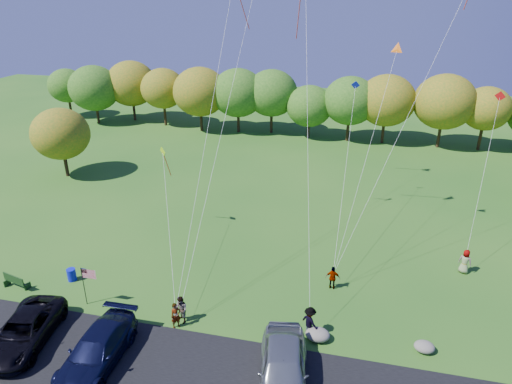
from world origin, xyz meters
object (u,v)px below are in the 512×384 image
flyer_d (333,278)px  flyer_c (310,321)px  minivan_dark (24,331)px  flyer_a (176,316)px  flyer_b (181,310)px  minivan_silver (283,368)px  park_bench (15,281)px  trash_barrel (72,275)px  flyer_e (465,262)px  minivan_navy (97,350)px

flyer_d → flyer_c: bearing=80.1°
minivan_dark → flyer_a: bearing=12.9°
flyer_b → flyer_d: bearing=74.9°
flyer_a → flyer_d: 9.95m
minivan_silver → flyer_b: minivan_silver is taller
flyer_c → park_bench: size_ratio=0.98×
minivan_silver → trash_barrel: (-14.87, 5.34, -0.62)m
park_bench → trash_barrel: park_bench is taller
minivan_dark → flyer_a: (7.30, 3.04, -0.05)m
minivan_dark → flyer_b: bearing=15.6°
park_bench → flyer_a: bearing=8.2°
flyer_b → flyer_e: (16.43, 9.00, 0.01)m
flyer_c → trash_barrel: 15.73m
flyer_a → flyer_b: bearing=32.0°
flyer_d → minivan_silver: bearing=79.8°
flyer_c → park_bench: (-18.58, -0.07, -0.34)m
minivan_navy → flyer_d: size_ratio=3.61×
minivan_silver → flyer_e: 15.76m
flyer_d → flyer_e: size_ratio=0.92×
minivan_dark → minivan_silver: (13.82, 0.37, 0.21)m
trash_barrel → park_bench: bearing=-151.3°
minivan_navy → flyer_d: 14.26m
minivan_navy → flyer_b: (2.88, 3.95, -0.04)m
flyer_c → flyer_e: 12.46m
minivan_silver → flyer_d: bearing=69.4°
minivan_dark → park_bench: 5.72m
minivan_silver → trash_barrel: 15.81m
minivan_dark → flyer_e: 26.94m
flyer_d → trash_barrel: bearing=11.4°
minivan_silver → flyer_b: size_ratio=3.44×
flyer_a → flyer_d: size_ratio=1.00×
flyer_a → trash_barrel: (-8.35, 2.66, -0.37)m
flyer_e → minivan_dark: bearing=55.0°
flyer_d → flyer_e: bearing=-154.6°
flyer_b → park_bench: flyer_b is taller
minivan_navy → flyer_a: 4.44m
flyer_b → flyer_e: flyer_e is taller
minivan_navy → flyer_e: flyer_e is taller
minivan_silver → flyer_d: minivan_silver is taller
minivan_navy → flyer_c: flyer_c is taller
flyer_e → park_bench: 29.07m
minivan_silver → flyer_e: (10.04, 12.15, -0.19)m
minivan_silver → flyer_b: 7.13m
flyer_b → trash_barrel: size_ratio=2.01×
minivan_navy → trash_barrel: size_ratio=6.78×
flyer_d → minivan_dark: bearing=30.4°
flyer_c → park_bench: bearing=37.8°
trash_barrel → flyer_a: bearing=-17.7°
minivan_dark → minivan_navy: 4.56m
minivan_dark → flyer_d: minivan_dark is taller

